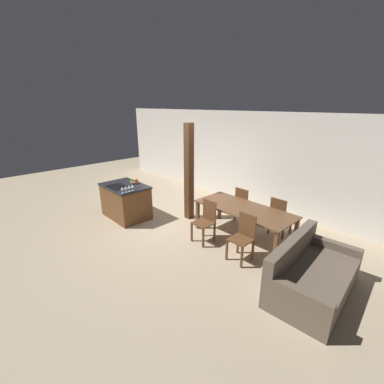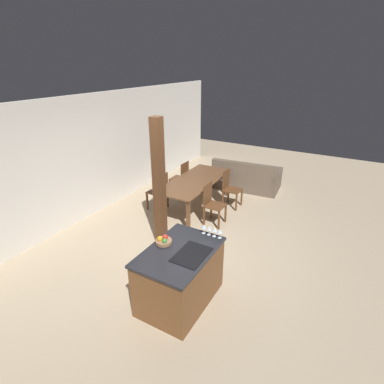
{
  "view_description": "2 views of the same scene",
  "coord_description": "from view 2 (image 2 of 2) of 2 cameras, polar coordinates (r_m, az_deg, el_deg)",
  "views": [
    {
      "loc": [
        4.7,
        -3.67,
        2.9
      ],
      "look_at": [
        0.6,
        0.2,
        0.95
      ],
      "focal_mm": 24.0,
      "sensor_mm": 36.0,
      "label": 1
    },
    {
      "loc": [
        -4.11,
        -2.46,
        3.34
      ],
      "look_at": [
        0.6,
        0.2,
        0.95
      ],
      "focal_mm": 28.0,
      "sensor_mm": 36.0,
      "label": 2
    }
  ],
  "objects": [
    {
      "name": "ground_plane",
      "position": [
        5.84,
        -1.21,
        -11.06
      ],
      "size": [
        16.0,
        16.0,
        0.0
      ],
      "primitive_type": "plane",
      "color": "tan"
    },
    {
      "name": "wall_back",
      "position": [
        6.9,
        -21.16,
        5.44
      ],
      "size": [
        11.2,
        0.08,
        2.7
      ],
      "color": "silver",
      "rests_on": "ground_plane"
    },
    {
      "name": "kitchen_island",
      "position": [
        4.55,
        -2.32,
        -15.65
      ],
      "size": [
        1.28,
        0.88,
        0.9
      ],
      "color": "brown",
      "rests_on": "ground_plane"
    },
    {
      "name": "fruit_bowl",
      "position": [
        4.42,
        -5.44,
        -9.21
      ],
      "size": [
        0.24,
        0.24,
        0.11
      ],
      "color": "#99704C",
      "rests_on": "kitchen_island"
    },
    {
      "name": "wine_glass_near",
      "position": [
        4.49,
        5.34,
        -7.45
      ],
      "size": [
        0.08,
        0.08,
        0.15
      ],
      "color": "silver",
      "rests_on": "kitchen_island"
    },
    {
      "name": "wine_glass_middle",
      "position": [
        4.52,
        4.29,
        -7.17
      ],
      "size": [
        0.08,
        0.08,
        0.15
      ],
      "color": "silver",
      "rests_on": "kitchen_island"
    },
    {
      "name": "wine_glass_far",
      "position": [
        4.56,
        3.26,
        -6.89
      ],
      "size": [
        0.08,
        0.08,
        0.15
      ],
      "color": "silver",
      "rests_on": "kitchen_island"
    },
    {
      "name": "wine_glass_end",
      "position": [
        4.59,
        2.25,
        -6.62
      ],
      "size": [
        0.08,
        0.08,
        0.15
      ],
      "color": "silver",
      "rests_on": "kitchen_island"
    },
    {
      "name": "dining_table",
      "position": [
        7.15,
        0.61,
        1.72
      ],
      "size": [
        2.2,
        0.94,
        0.73
      ],
      "color": "brown",
      "rests_on": "ground_plane"
    },
    {
      "name": "dining_chair_near_left",
      "position": [
        6.53,
        3.86,
        -2.16
      ],
      "size": [
        0.4,
        0.4,
        0.92
      ],
      "color": "brown",
      "rests_on": "ground_plane"
    },
    {
      "name": "dining_chair_near_right",
      "position": [
        7.36,
        7.24,
        0.79
      ],
      "size": [
        0.4,
        0.4,
        0.92
      ],
      "color": "brown",
      "rests_on": "ground_plane"
    },
    {
      "name": "dining_chair_far_left",
      "position": [
        7.18,
        -6.2,
        0.25
      ],
      "size": [
        0.4,
        0.4,
        0.92
      ],
      "rotation": [
        0.0,
        0.0,
        3.14
      ],
      "color": "brown",
      "rests_on": "ground_plane"
    },
    {
      "name": "dining_chair_far_right",
      "position": [
        7.94,
        -2.08,
        2.73
      ],
      "size": [
        0.4,
        0.4,
        0.92
      ],
      "rotation": [
        0.0,
        0.0,
        3.14
      ],
      "color": "brown",
      "rests_on": "ground_plane"
    },
    {
      "name": "couch",
      "position": [
        8.6,
        10.31,
        2.58
      ],
      "size": [
        1.08,
        1.85,
        0.84
      ],
      "rotation": [
        0.0,
        0.0,
        1.65
      ],
      "color": "brown",
      "rests_on": "ground_plane"
    },
    {
      "name": "timber_post",
      "position": [
        5.59,
        -6.29,
        1.55
      ],
      "size": [
        0.18,
        0.18,
        2.47
      ],
      "color": "#4C2D19",
      "rests_on": "ground_plane"
    }
  ]
}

